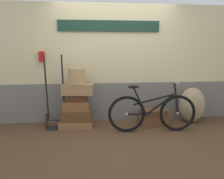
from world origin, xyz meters
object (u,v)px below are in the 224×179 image
object	(u,v)px
bicycle	(152,112)
burlap_sack	(192,105)
suitcase_2	(76,106)
luggage_trolley	(56,110)
suitcase_5	(153,120)
suitcase_1	(77,115)
wicker_basket	(77,76)
suitcase_0	(76,124)
suitcase_4	(78,89)
suitcase_6	(153,112)
suitcase_3	(78,98)

from	to	relation	value
bicycle	burlap_sack	bearing A→B (deg)	24.51
suitcase_2	luggage_trolley	distance (m)	0.41
suitcase_5	burlap_sack	bearing A→B (deg)	4.26
burlap_sack	bicycle	world-z (taller)	bicycle
burlap_sack	suitcase_1	bearing A→B (deg)	-178.47
luggage_trolley	wicker_basket	bearing A→B (deg)	-7.23
wicker_basket	burlap_sack	world-z (taller)	wicker_basket
wicker_basket	luggage_trolley	size ratio (longest dim) A/B	0.22
suitcase_0	suitcase_4	xyz separation A→B (m)	(0.05, 0.01, 0.70)
suitcase_1	suitcase_6	xyz separation A→B (m)	(1.55, -0.01, 0.01)
suitcase_4	suitcase_1	bearing A→B (deg)	-179.65
suitcase_6	burlap_sack	world-z (taller)	burlap_sack
suitcase_3	luggage_trolley	xyz separation A→B (m)	(-0.43, 0.03, -0.25)
suitcase_3	suitcase_6	size ratio (longest dim) A/B	0.74
suitcase_4	suitcase_5	bearing A→B (deg)	6.41
burlap_sack	bicycle	size ratio (longest dim) A/B	0.45
suitcase_1	suitcase_6	world-z (taller)	suitcase_1
suitcase_5	burlap_sack	xyz separation A→B (m)	(0.85, 0.08, 0.28)
suitcase_5	luggage_trolley	xyz separation A→B (m)	(-1.97, 0.05, 0.25)
luggage_trolley	burlap_sack	distance (m)	2.81
suitcase_0	bicycle	distance (m)	1.50
suitcase_0	suitcase_5	bearing A→B (deg)	4.40
suitcase_2	suitcase_4	distance (m)	0.33
bicycle	suitcase_6	bearing A→B (deg)	69.64
suitcase_6	bicycle	distance (m)	0.42
burlap_sack	suitcase_4	bearing A→B (deg)	-178.37
suitcase_3	suitcase_5	xyz separation A→B (m)	(1.53, -0.03, -0.50)
suitcase_5	bicycle	xyz separation A→B (m)	(-0.15, -0.38, 0.27)
suitcase_6	bicycle	world-z (taller)	bicycle
suitcase_2	bicycle	bearing A→B (deg)	-16.82
suitcase_0	burlap_sack	xyz separation A→B (m)	(2.42, 0.08, 0.30)
suitcase_5	wicker_basket	bearing A→B (deg)	179.20
suitcase_1	suitcase_3	size ratio (longest dim) A/B	1.55
suitcase_5	wicker_basket	size ratio (longest dim) A/B	1.83
suitcase_6	luggage_trolley	distance (m)	1.96
suitcase_0	suitcase_4	size ratio (longest dim) A/B	1.08
wicker_basket	suitcase_3	bearing A→B (deg)	81.45
suitcase_1	suitcase_6	bearing A→B (deg)	5.32
suitcase_5	suitcase_4	bearing A→B (deg)	178.84
suitcase_2	suitcase_3	size ratio (longest dim) A/B	1.32
wicker_basket	burlap_sack	xyz separation A→B (m)	(2.38, 0.08, -0.65)
suitcase_1	suitcase_4	size ratio (longest dim) A/B	1.01
burlap_sack	suitcase_0	bearing A→B (deg)	-178.14
suitcase_0	suitcase_5	xyz separation A→B (m)	(1.57, 0.00, 0.03)
suitcase_2	burlap_sack	world-z (taller)	burlap_sack
suitcase_2	suitcase_6	world-z (taller)	suitcase_2
suitcase_1	suitcase_5	bearing A→B (deg)	5.14
suitcase_4	wicker_basket	bearing A→B (deg)	-141.87
suitcase_4	bicycle	xyz separation A→B (m)	(1.37, -0.39, -0.40)
suitcase_4	luggage_trolley	world-z (taller)	luggage_trolley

